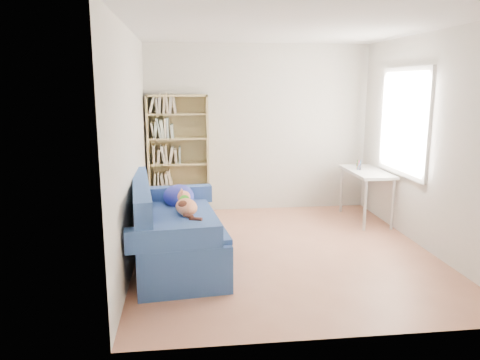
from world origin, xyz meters
name	(u,v)px	position (x,y,z in m)	size (l,w,h in m)	color
ground	(283,251)	(0.00, 0.00, 0.00)	(4.00, 4.00, 0.00)	#A16248
room_shell	(293,115)	(0.10, 0.03, 1.64)	(3.54, 4.04, 2.62)	silver
sofa	(172,231)	(-1.32, -0.18, 0.36)	(1.11, 2.01, 0.95)	navy
bookshelf	(179,160)	(-1.26, 1.84, 0.85)	(0.92, 0.29, 1.83)	tan
desk	(367,176)	(1.48, 1.16, 0.66)	(0.50, 1.08, 0.75)	silver
pen_cup	(359,166)	(1.38, 1.23, 0.81)	(0.08, 0.08, 0.15)	white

